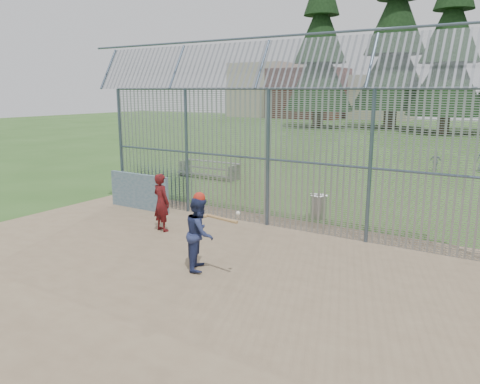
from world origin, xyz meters
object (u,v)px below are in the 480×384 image
Objects in this scene: bleacher at (209,169)px; trash_can at (319,206)px; batter at (200,233)px; onlooker at (161,202)px; dugout_wall at (139,191)px.

trash_can is at bearing -28.36° from bleacher.
trash_can is 0.27× the size of bleacher.
batter is 2.01× the size of trash_can.
batter is at bearing 159.10° from onlooker.
bleacher is at bearing -50.88° from onlooker.
trash_can is (3.22, 3.71, -0.47)m from onlooker.
dugout_wall is at bearing -158.36° from trash_can.
batter is at bearing -54.81° from bleacher.
batter is 0.55× the size of bleacher.
onlooker is at bearing 28.26° from batter.
dugout_wall is at bearing -76.00° from bleacher.
batter reaches higher than bleacher.
onlooker is (-2.69, 1.75, 0.00)m from batter.
dugout_wall is 1.51× the size of onlooker.
batter reaches higher than dugout_wall.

